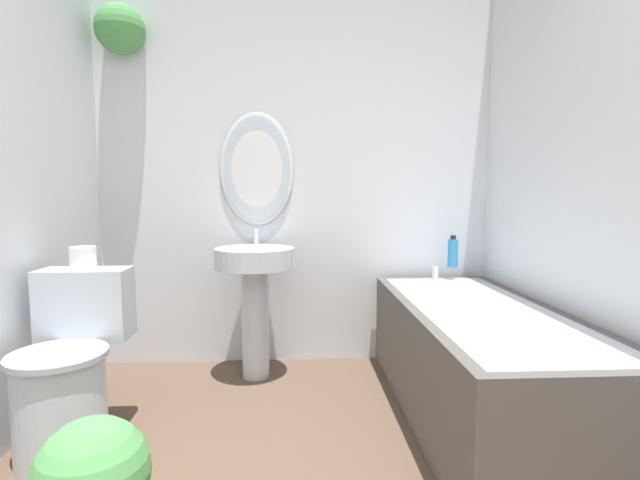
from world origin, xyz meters
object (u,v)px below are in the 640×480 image
at_px(toilet, 68,373).
at_px(shampoo_bottle, 453,252).
at_px(toilet_paper_roll, 83,258).
at_px(bathtub, 479,362).
at_px(pedestal_sink, 255,284).

distance_m(toilet, shampoo_bottle, 2.13).
bearing_deg(toilet_paper_roll, bathtub, -1.41).
height_order(pedestal_sink, bathtub, pedestal_sink).
bearing_deg(toilet, bathtub, 4.46).
relative_size(bathtub, toilet_paper_roll, 14.73).
height_order(pedestal_sink, shampoo_bottle, pedestal_sink).
bearing_deg(shampoo_bottle, toilet, -155.83).
height_order(toilet, bathtub, toilet).
xyz_separation_m(pedestal_sink, toilet_paper_roll, (-0.71, -0.55, 0.23)).
xyz_separation_m(shampoo_bottle, toilet_paper_roll, (-1.92, -0.67, 0.07)).
xyz_separation_m(toilet, pedestal_sink, (0.71, 0.73, 0.23)).
xyz_separation_m(toilet, shampoo_bottle, (1.92, 0.86, 0.39)).
relative_size(pedestal_sink, bathtub, 0.53).
xyz_separation_m(toilet, toilet_paper_roll, (-0.00, 0.19, 0.46)).
relative_size(toilet, shampoo_bottle, 3.77).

